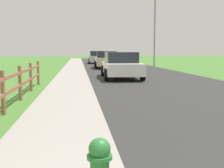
% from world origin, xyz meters
% --- Properties ---
extents(ground_plane, '(120.00, 120.00, 0.00)m').
position_xyz_m(ground_plane, '(0.00, 25.00, 0.00)').
color(ground_plane, '#467930').
extents(road_asphalt, '(7.00, 66.00, 0.01)m').
position_xyz_m(road_asphalt, '(3.50, 27.00, 0.00)').
color(road_asphalt, '#2F2F2F').
rests_on(road_asphalt, ground).
extents(curb_concrete, '(6.00, 66.00, 0.01)m').
position_xyz_m(curb_concrete, '(-3.00, 27.00, 0.00)').
color(curb_concrete, '#A09991').
rests_on(curb_concrete, ground).
extents(grass_verge, '(5.00, 66.00, 0.00)m').
position_xyz_m(grass_verge, '(-4.50, 27.00, 0.01)').
color(grass_verge, '#467930').
rests_on(grass_verge, ground).
extents(rail_fence, '(0.11, 12.92, 1.10)m').
position_xyz_m(rail_fence, '(-2.43, 6.73, 0.64)').
color(rail_fence, '#8D593F').
rests_on(rail_fence, ground).
extents(parked_suv_white, '(2.22, 5.03, 1.50)m').
position_xyz_m(parked_suv_white, '(1.85, 16.11, 0.76)').
color(parked_suv_white, white).
rests_on(parked_suv_white, ground).
extents(parked_car_beige, '(2.25, 4.95, 1.52)m').
position_xyz_m(parked_car_beige, '(1.95, 25.87, 0.74)').
color(parked_car_beige, '#C6B793').
rests_on(parked_car_beige, ground).
extents(parked_car_silver, '(2.26, 4.36, 1.54)m').
position_xyz_m(parked_car_silver, '(1.74, 35.95, 0.77)').
color(parked_car_silver, '#B7BABF').
rests_on(parked_car_silver, ground).
extents(street_lamp, '(1.17, 0.20, 6.94)m').
position_xyz_m(street_lamp, '(6.56, 26.14, 4.08)').
color(street_lamp, gray).
rests_on(street_lamp, ground).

